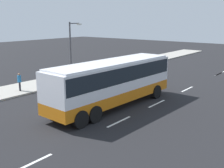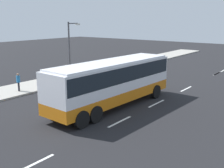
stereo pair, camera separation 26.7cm
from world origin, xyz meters
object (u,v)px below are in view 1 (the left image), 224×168
Objects in this scene: coach_bus at (113,79)px; pedestrian_near_curb at (19,81)px; pedestrian_at_crossing at (68,71)px; street_lamp at (72,47)px.

pedestrian_near_curb is at bearing 104.26° from coach_bus.
pedestrian_at_crossing is (3.96, 9.05, -1.06)m from coach_bus.
pedestrian_at_crossing is 2.63m from street_lamp.
pedestrian_at_crossing is (5.83, 0.05, -0.01)m from pedestrian_near_curb.
street_lamp is at bearing -161.56° from pedestrian_near_curb.
street_lamp is (3.98, 8.38, 1.48)m from coach_bus.
pedestrian_near_curb reaches higher than pedestrian_at_crossing.
coach_bus reaches higher than pedestrian_at_crossing.
coach_bus is 1.91× the size of street_lamp.
street_lamp is (5.85, -0.63, 2.54)m from pedestrian_near_curb.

